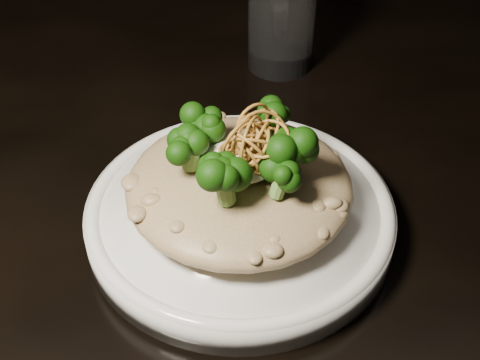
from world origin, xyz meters
TOP-DOWN VIEW (x-y plane):
  - table at (0.00, 0.00)m, footprint 1.10×0.80m
  - plate at (0.01, -0.06)m, footprint 0.26×0.26m
  - risotto at (0.01, -0.06)m, footprint 0.19×0.19m
  - broccoli at (0.01, -0.06)m, footprint 0.12×0.12m
  - cheese at (0.01, -0.06)m, footprint 0.06×0.06m
  - shallots at (0.01, -0.06)m, footprint 0.05×0.05m
  - drinking_glass at (0.07, 0.20)m, footprint 0.09×0.09m

SIDE VIEW (x-z plane):
  - table at x=0.00m, z-range 0.29..1.04m
  - plate at x=0.01m, z-range 0.75..0.78m
  - risotto at x=0.01m, z-range 0.78..0.82m
  - drinking_glass at x=0.07m, z-range 0.75..0.88m
  - cheese at x=0.01m, z-range 0.82..0.83m
  - broccoli at x=0.01m, z-range 0.82..0.86m
  - shallots at x=0.01m, z-range 0.83..0.87m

